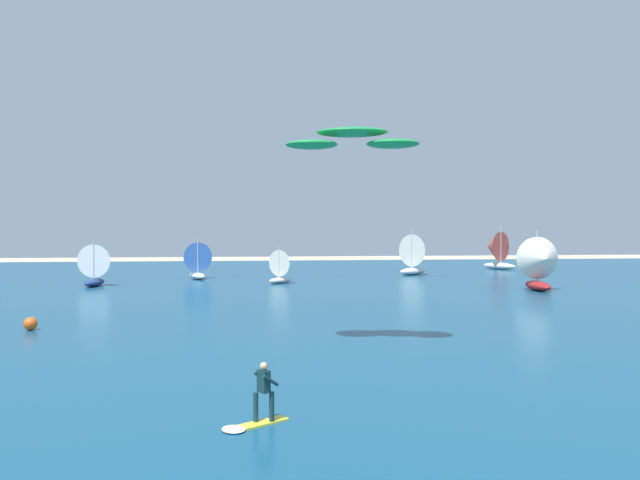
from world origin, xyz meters
TOP-DOWN VIEW (x-y plane):
  - ocean at (0.00, 49.28)m, footprint 160.00×90.00m
  - kitesurfer at (-2.69, 12.00)m, footprint 1.95×1.54m
  - kite at (1.54, 21.90)m, footprint 6.13×2.96m
  - sailboat_near_shore at (15.85, 62.78)m, footprint 4.63×4.43m
  - sailboat_anchored_offshore at (-17.08, 53.11)m, footprint 3.22×3.75m
  - sailboat_mid_right at (0.15, 53.93)m, footprint 3.15×3.22m
  - sailboat_heeled_over at (21.37, 43.89)m, footprint 3.75×4.41m
  - sailboat_leading at (-8.66, 59.76)m, footprint 3.41×3.82m
  - sailboat_mid_left at (28.48, 70.48)m, footprint 4.57×4.92m
  - marker_buoy at (-14.27, 28.39)m, footprint 0.69×0.69m

SIDE VIEW (x-z plane):
  - ocean at x=0.00m, z-range 0.00..0.10m
  - marker_buoy at x=-14.27m, z-range 0.10..0.79m
  - kitesurfer at x=-2.69m, z-range -0.13..1.54m
  - sailboat_mid_right at x=0.15m, z-range -0.05..3.56m
  - sailboat_leading at x=-8.66m, z-range -0.08..4.21m
  - sailboat_anchored_offshore at x=-17.08m, z-range -0.08..4.22m
  - sailboat_heeled_over at x=21.37m, z-range -0.11..5.00m
  - sailboat_near_shore at x=15.85m, z-range -0.12..5.05m
  - sailboat_mid_left at x=28.48m, z-range -0.13..5.34m
  - kite at x=1.54m, z-range 8.85..9.75m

